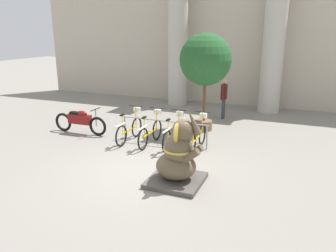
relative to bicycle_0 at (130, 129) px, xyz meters
The scene contains 13 objects.
ground_plane 2.44m from the bicycle_0, 49.17° to the right, with size 60.00×60.00×0.00m, color gray.
building_facade 7.42m from the bicycle_0, 76.91° to the left, with size 20.00×0.20×6.00m.
column_left 6.21m from the bicycle_0, 95.33° to the left, with size 1.13×1.13×5.16m.
column_right 7.20m from the bicycle_0, 57.43° to the left, with size 1.13×1.13×5.16m.
bike_rack 1.14m from the bicycle_0, ahead, with size 2.84×0.05×0.77m.
bicycle_0 is the anchor object (origin of this frame).
bicycle_1 0.75m from the bicycle_0, ahead, with size 0.48×1.69×1.07m.
bicycle_2 1.49m from the bicycle_0, ahead, with size 0.48×1.69×1.07m.
bicycle_3 2.24m from the bicycle_0, ahead, with size 0.48×1.69×1.07m.
elephant_statue 3.35m from the bicycle_0, 42.40° to the right, with size 1.22×1.22×1.83m.
motorcycle 1.97m from the bicycle_0, behind, with size 2.07×0.55×0.92m.
person_pedestrian 4.50m from the bicycle_0, 61.83° to the left, with size 0.21×0.47×1.60m.
potted_tree 3.42m from the bicycle_0, 48.78° to the left, with size 1.77×1.77×3.35m.
Camera 1 is at (3.28, -6.94, 3.39)m, focal length 35.00 mm.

